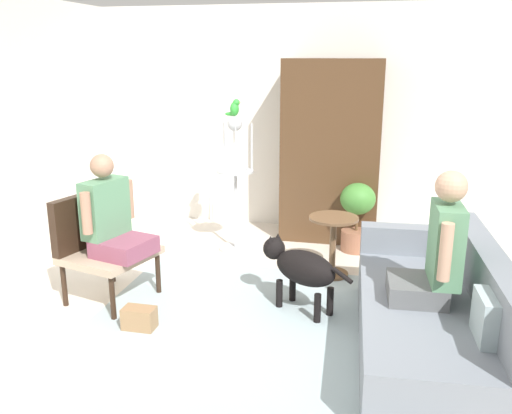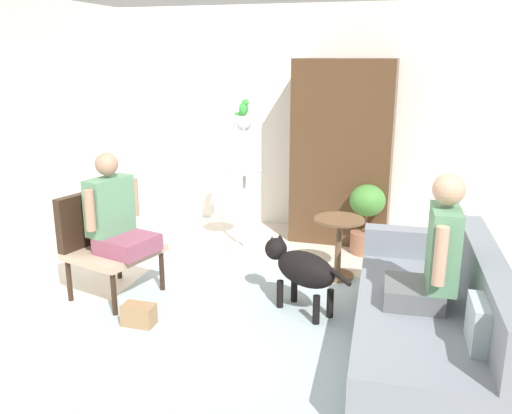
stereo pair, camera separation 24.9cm
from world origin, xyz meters
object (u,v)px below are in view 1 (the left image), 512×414
object	(u,v)px
person_on_armchair	(112,217)
dog	(301,267)
bird_cage_stand	(235,185)
potted_plant	(357,213)
parrot	(235,108)
armoire_cabinet	(331,151)
round_end_table	(333,240)
couch	(435,315)
person_on_couch	(437,251)
handbag	(139,318)
armchair	(98,240)

from	to	relation	value
person_on_armchair	dog	xyz separation A→B (m)	(1.56, 0.17, -0.37)
bird_cage_stand	potted_plant	world-z (taller)	bird_cage_stand
parrot	armoire_cabinet	xyz separation A→B (m)	(0.93, 0.67, -0.51)
round_end_table	armoire_cabinet	size ratio (longest dim) A/B	0.29
couch	round_end_table	xyz separation A→B (m)	(-0.83, 1.22, 0.08)
couch	parrot	bearing A→B (deg)	138.07
person_on_couch	handbag	distance (m)	2.24
person_on_armchair	round_end_table	bearing A→B (deg)	28.73
person_on_couch	round_end_table	world-z (taller)	person_on_couch
couch	person_on_armchair	world-z (taller)	person_on_armchair
person_on_armchair	dog	bearing A→B (deg)	6.17
person_on_armchair	armoire_cabinet	world-z (taller)	armoire_cabinet
potted_plant	armoire_cabinet	bearing A→B (deg)	129.14
couch	armchair	xyz separation A→B (m)	(-2.74, 0.31, 0.24)
person_on_armchair	potted_plant	size ratio (longest dim) A/B	1.12
bird_cage_stand	person_on_armchair	bearing A→B (deg)	-114.86
couch	bird_cage_stand	size ratio (longest dim) A/B	1.45
couch	armchair	world-z (taller)	armchair
person_on_couch	armoire_cabinet	xyz separation A→B (m)	(-0.94, 2.41, 0.23)
bird_cage_stand	parrot	distance (m)	0.80
dog	couch	bearing A→B (deg)	-23.14
person_on_armchair	potted_plant	xyz separation A→B (m)	(1.93, 1.71, -0.32)
person_on_armchair	person_on_couch	bearing A→B (deg)	-6.75
couch	person_on_armchair	size ratio (longest dim) A/B	2.51
person_on_couch	potted_plant	xyz separation A→B (m)	(-0.61, 2.01, -0.35)
couch	handbag	world-z (taller)	couch
couch	person_on_couch	distance (m)	0.49
bird_cage_stand	armchair	bearing A→B (deg)	-120.85
person_on_couch	parrot	world-z (taller)	parrot
person_on_couch	round_end_table	xyz separation A→B (m)	(-0.80, 1.26, -0.41)
armchair	dog	size ratio (longest dim) A/B	1.15
bird_cage_stand	handbag	world-z (taller)	bird_cage_stand
couch	person_on_armchair	bearing A→B (deg)	174.11
round_end_table	potted_plant	bearing A→B (deg)	76.23
person_on_couch	person_on_armchair	size ratio (longest dim) A/B	1.09
dog	armoire_cabinet	world-z (taller)	armoire_cabinet
armchair	potted_plant	world-z (taller)	armchair
parrot	couch	bearing A→B (deg)	-41.93
parrot	bird_cage_stand	bearing A→B (deg)	180.00
person_on_armchair	armoire_cabinet	distance (m)	2.66
dog	bird_cage_stand	world-z (taller)	bird_cage_stand
armchair	handbag	size ratio (longest dim) A/B	3.63
person_on_armchair	parrot	distance (m)	1.77
potted_plant	dog	bearing A→B (deg)	-103.51
armchair	bird_cage_stand	size ratio (longest dim) A/B	0.63
round_end_table	parrot	distance (m)	1.65
armoire_cabinet	armchair	bearing A→B (deg)	-130.44
couch	potted_plant	size ratio (longest dim) A/B	2.81
couch	bird_cage_stand	distance (m)	2.59
person_on_armchair	bird_cage_stand	size ratio (longest dim) A/B	0.58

